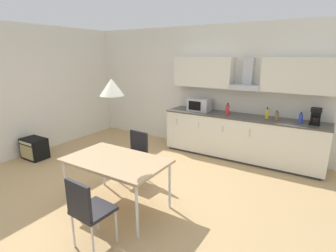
% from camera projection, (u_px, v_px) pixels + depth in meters
% --- Properties ---
extents(ground_plane, '(8.75, 8.31, 0.02)m').
position_uv_depth(ground_plane, '(123.00, 193.00, 4.22)').
color(ground_plane, tan).
extents(wall_back, '(7.00, 0.10, 2.78)m').
position_uv_depth(wall_back, '(200.00, 88.00, 6.17)').
color(wall_back, silver).
rests_on(wall_back, ground_plane).
extents(wall_left, '(0.10, 6.65, 2.78)m').
position_uv_depth(wall_left, '(10.00, 93.00, 5.37)').
color(wall_left, silver).
rests_on(wall_left, ground_plane).
extents(kitchen_counter, '(3.27, 0.68, 0.93)m').
position_uv_depth(kitchen_counter, '(240.00, 137.00, 5.52)').
color(kitchen_counter, '#333333').
rests_on(kitchen_counter, ground_plane).
extents(backsplash_tile, '(3.25, 0.02, 0.51)m').
position_uv_depth(backsplash_tile, '(247.00, 101.00, 5.59)').
color(backsplash_tile, silver).
rests_on(backsplash_tile, kitchen_counter).
extents(upper_wall_cabinets, '(3.25, 0.40, 0.64)m').
position_uv_depth(upper_wall_cabinets, '(247.00, 74.00, 5.31)').
color(upper_wall_cabinets, silver).
extents(microwave, '(0.48, 0.35, 0.28)m').
position_uv_depth(microwave, '(200.00, 105.00, 5.85)').
color(microwave, '#ADADB2').
rests_on(microwave, kitchen_counter).
extents(coffee_maker, '(0.18, 0.19, 0.30)m').
position_uv_depth(coffee_maker, '(316.00, 116.00, 4.71)').
color(coffee_maker, black).
rests_on(coffee_maker, kitchen_counter).
extents(bottle_red, '(0.08, 0.08, 0.25)m').
position_uv_depth(bottle_red, '(228.00, 110.00, 5.49)').
color(bottle_red, red).
rests_on(bottle_red, kitchen_counter).
extents(bottle_brown, '(0.07, 0.07, 0.20)m').
position_uv_depth(bottle_brown, '(277.00, 116.00, 5.01)').
color(bottle_brown, brown).
rests_on(bottle_brown, kitchen_counter).
extents(bottle_yellow, '(0.06, 0.06, 0.24)m').
position_uv_depth(bottle_yellow, '(267.00, 114.00, 5.12)').
color(bottle_yellow, yellow).
rests_on(bottle_yellow, kitchen_counter).
extents(bottle_blue, '(0.07, 0.07, 0.20)m').
position_uv_depth(bottle_blue, '(301.00, 118.00, 4.83)').
color(bottle_blue, blue).
rests_on(bottle_blue, kitchen_counter).
extents(dining_table, '(1.43, 0.86, 0.74)m').
position_uv_depth(dining_table, '(116.00, 162.00, 3.65)').
color(dining_table, tan).
rests_on(dining_table, ground_plane).
extents(chair_near_right, '(0.42, 0.42, 0.87)m').
position_uv_depth(chair_near_right, '(87.00, 207.00, 2.87)').
color(chair_near_right, black).
rests_on(chair_near_right, ground_plane).
extents(chair_far_left, '(0.43, 0.43, 0.87)m').
position_uv_depth(chair_far_left, '(135.00, 151.00, 4.52)').
color(chair_far_left, black).
rests_on(chair_far_left, ground_plane).
extents(guitar_amp, '(0.52, 0.37, 0.44)m').
position_uv_depth(guitar_amp, '(34.00, 148.00, 5.57)').
color(guitar_amp, black).
rests_on(guitar_amp, ground_plane).
extents(pendant_lamp, '(0.32, 0.32, 0.22)m').
position_uv_depth(pendant_lamp, '(112.00, 87.00, 3.38)').
color(pendant_lamp, silver).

